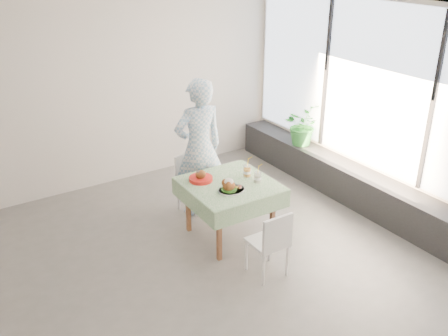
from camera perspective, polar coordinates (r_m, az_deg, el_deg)
floor at (r=5.92m, az=-4.99°, el=-10.77°), size 6.00×6.00×0.00m
ceiling at (r=4.88m, az=-6.24°, el=17.18°), size 6.00×6.00×0.00m
wall_back at (r=7.44m, az=-14.64°, el=8.04°), size 6.00×0.02×2.80m
wall_front at (r=3.48m, az=14.41°, el=-11.72°), size 6.00×0.02×2.80m
wall_right at (r=7.04m, az=16.76°, el=6.87°), size 0.02×5.00×2.80m
window_pane at (r=6.95m, az=16.85°, el=8.80°), size 0.01×4.80×2.18m
window_ledge at (r=7.31m, az=14.64°, el=-1.95°), size 0.40×4.80×0.50m
cafe_table at (r=6.16m, az=0.64°, el=-4.09°), size 1.06×1.06×0.74m
chair_far at (r=6.92m, az=-3.44°, el=-2.78°), size 0.48×0.48×0.79m
chair_near at (r=5.62m, az=5.01°, el=-9.83°), size 0.38×0.38×0.80m
diner at (r=6.55m, az=-2.89°, el=2.30°), size 0.71×0.48×1.87m
main_dish at (r=5.82m, az=0.71°, el=-2.18°), size 0.33×0.33×0.17m
juice_cup_orange at (r=6.19m, az=2.66°, el=-0.38°), size 0.10×0.10×0.29m
juice_cup_lemonade at (r=6.05m, az=3.86°, el=-1.09°), size 0.09×0.09×0.26m
second_dish at (r=6.09m, az=-2.67°, el=-1.10°), size 0.29×0.29×0.14m
potted_plant at (r=7.84m, az=8.83°, el=4.94°), size 0.76×0.76×0.64m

